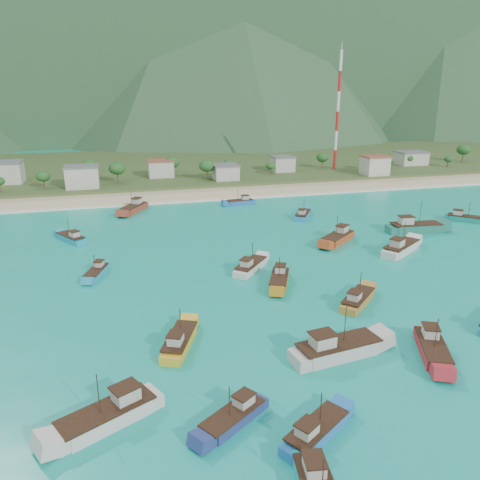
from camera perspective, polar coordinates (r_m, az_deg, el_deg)
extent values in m
plane|color=#0C887D|center=(87.34, 0.86, -5.61)|extent=(600.00, 600.00, 0.00)
cube|color=beige|center=(161.32, -6.77, 5.41)|extent=(400.00, 18.00, 1.20)
cube|color=#385123|center=(220.84, -9.11, 8.74)|extent=(400.00, 110.00, 2.40)
cube|color=white|center=(152.16, -6.25, 4.66)|extent=(400.00, 2.50, 0.08)
cube|color=#385942|center=(501.77, 1.87, 25.54)|extent=(1100.00, 160.00, 200.00)
cube|color=#284C2D|center=(379.48, -19.12, 23.24)|extent=(800.00, 160.00, 150.00)
cone|color=#284C2D|center=(388.91, -2.87, 25.46)|extent=(280.00, 280.00, 170.00)
cone|color=#284C2D|center=(475.76, 24.08, 25.14)|extent=(280.00, 280.00, 210.00)
cube|color=beige|center=(192.96, -26.29, 7.37)|extent=(9.13, 9.97, 7.40)
cube|color=beige|center=(173.84, -18.67, 7.26)|extent=(11.02, 8.56, 7.21)
cube|color=beige|center=(188.00, -9.63, 8.54)|extent=(9.53, 7.95, 6.16)
cube|color=beige|center=(180.21, -1.78, 8.23)|extent=(8.99, 9.07, 5.21)
cube|color=beige|center=(199.07, 5.18, 9.19)|extent=(8.63, 8.32, 5.81)
cube|color=beige|center=(197.26, 16.09, 8.67)|extent=(9.32, 8.29, 7.09)
cube|color=beige|center=(229.28, 20.12, 9.31)|extent=(12.69, 9.08, 5.44)
cylinder|color=red|center=(208.36, 11.48, 9.61)|extent=(1.20, 1.20, 7.99)
cylinder|color=white|center=(207.38, 11.62, 11.79)|extent=(1.20, 1.20, 7.99)
cylinder|color=red|center=(206.70, 11.76, 13.99)|extent=(1.20, 1.20, 7.99)
cylinder|color=white|center=(206.33, 11.90, 16.20)|extent=(1.20, 1.20, 7.99)
cylinder|color=red|center=(206.27, 12.05, 18.41)|extent=(1.20, 1.20, 7.99)
cylinder|color=white|center=(206.52, 12.21, 20.62)|extent=(1.20, 1.20, 7.99)
cube|color=#267DBC|center=(133.85, 7.70, 2.95)|extent=(7.67, 9.70, 1.76)
cube|color=beige|center=(131.55, 7.57, 3.40)|extent=(2.69, 2.82, 1.43)
cylinder|color=#382114|center=(133.66, 7.80, 4.19)|extent=(0.12, 0.12, 3.97)
cube|color=silver|center=(110.53, 19.06, -1.04)|extent=(12.50, 10.03, 2.28)
cube|color=beige|center=(107.63, 18.63, -0.35)|extent=(3.65, 3.49, 1.85)
cylinder|color=#382114|center=(110.07, 19.40, 0.87)|extent=(0.12, 0.12, 5.13)
cube|color=beige|center=(56.57, -15.88, -20.22)|extent=(12.18, 8.54, 2.16)
cube|color=beige|center=(56.21, -13.75, -17.80)|extent=(3.40, 3.17, 1.76)
cylinder|color=#382114|center=(54.28, -16.88, -17.53)|extent=(0.12, 0.12, 4.86)
cube|color=beige|center=(67.17, 11.92, -13.07)|extent=(13.57, 5.67, 2.39)
cube|color=beige|center=(64.73, 10.04, -11.99)|extent=(3.30, 2.80, 1.94)
cylinder|color=#382114|center=(65.66, 12.69, -10.00)|extent=(0.12, 0.12, 5.38)
cube|color=#2661AD|center=(147.83, -0.06, 4.54)|extent=(9.48, 3.74, 1.68)
cube|color=beige|center=(148.16, 0.63, 5.18)|extent=(2.27, 1.92, 1.36)
cylinder|color=#382114|center=(147.03, -0.25, 5.56)|extent=(0.12, 0.12, 3.78)
cube|color=#AF772D|center=(82.85, 14.17, -7.18)|extent=(9.31, 8.96, 1.81)
cube|color=beige|center=(80.40, 13.80, -6.67)|extent=(2.90, 2.88, 1.47)
cylinder|color=#382114|center=(82.17, 14.46, -5.17)|extent=(0.12, 0.12, 4.08)
cube|color=#B87717|center=(88.22, 4.80, -5.05)|extent=(6.88, 10.47, 1.84)
cube|color=beige|center=(89.50, 4.94, -3.55)|extent=(2.64, 2.86, 1.50)
cylinder|color=#382114|center=(86.56, 4.82, -3.38)|extent=(0.12, 0.12, 4.15)
cube|color=#B5242C|center=(71.22, 22.40, -12.43)|extent=(7.27, 11.05, 1.94)
cube|color=beige|center=(72.26, 22.21, -10.35)|extent=(2.78, 3.02, 1.58)
cylinder|color=#382114|center=(69.22, 22.82, -10.41)|extent=(0.12, 0.12, 4.37)
cube|color=#206D5B|center=(127.08, 20.62, 1.29)|extent=(14.39, 5.64, 2.55)
cube|color=beige|center=(125.12, 19.58, 2.25)|extent=(3.45, 2.90, 2.07)
cylinder|color=#382114|center=(126.42, 21.14, 3.10)|extent=(0.12, 0.12, 5.73)
cube|color=gold|center=(68.76, -7.33, -12.27)|extent=(6.73, 10.52, 1.85)
cube|color=beige|center=(66.20, -7.87, -11.91)|extent=(2.61, 2.85, 1.50)
cylinder|color=#382114|center=(67.79, -7.30, -9.84)|extent=(0.12, 0.12, 4.15)
cube|color=#1894B5|center=(119.31, -19.92, 0.11)|extent=(7.62, 9.71, 1.76)
cube|color=beige|center=(117.16, -19.55, 0.65)|extent=(2.68, 2.81, 1.43)
cylinder|color=#382114|center=(118.99, -20.19, 1.48)|extent=(0.12, 0.12, 3.96)
cube|color=#B3441E|center=(113.55, 11.77, 0.06)|extent=(11.51, 10.30, 2.18)
cube|color=beige|center=(115.12, 12.35, 1.30)|extent=(3.49, 3.42, 1.77)
cylinder|color=#382114|center=(111.93, 11.74, 1.70)|extent=(0.12, 0.12, 4.89)
cube|color=beige|center=(48.02, 9.04, -25.61)|extent=(2.11, 2.48, 1.45)
cylinder|color=#382114|center=(45.38, 10.05, -26.62)|extent=(0.12, 0.12, 4.01)
cube|color=#148272|center=(142.87, 25.77, 2.27)|extent=(9.48, 9.14, 1.85)
cube|color=beige|center=(142.55, 25.03, 3.03)|extent=(2.96, 2.94, 1.50)
cylinder|color=#382114|center=(142.16, 26.16, 3.39)|extent=(0.12, 0.12, 4.16)
cube|color=#983927|center=(142.20, -12.87, 3.64)|extent=(9.23, 12.27, 2.20)
cube|color=beige|center=(143.85, -12.46, 4.66)|extent=(3.31, 3.50, 1.79)
cylinder|color=#382114|center=(140.78, -13.10, 4.98)|extent=(0.12, 0.12, 4.96)
cube|color=blue|center=(53.97, 9.33, -22.16)|extent=(9.32, 7.32, 1.69)
cube|color=beige|center=(51.75, 8.17, -21.94)|extent=(2.70, 2.57, 1.37)
cylinder|color=#382114|center=(52.61, 9.83, -19.58)|extent=(0.12, 0.12, 3.80)
cube|color=#2295BC|center=(96.09, -17.08, -3.95)|extent=(5.01, 8.60, 1.50)
cube|color=beige|center=(97.07, -16.81, -2.84)|extent=(2.04, 2.27, 1.22)
cylinder|color=#382114|center=(94.83, -17.32, -2.69)|extent=(0.12, 0.12, 3.38)
cube|color=silver|center=(94.55, 1.35, -3.36)|extent=(9.00, 9.69, 1.86)
cube|color=beige|center=(92.18, 0.81, -2.81)|extent=(2.94, 2.98, 1.51)
cylinder|color=#382114|center=(93.98, 1.51, -1.53)|extent=(0.12, 0.12, 4.18)
cube|color=navy|center=(54.93, -0.90, -21.08)|extent=(9.01, 7.27, 1.65)
cube|color=beige|center=(55.10, 0.46, -18.97)|extent=(2.63, 2.52, 1.34)
cylinder|color=#382114|center=(52.98, -1.31, -19.10)|extent=(0.12, 0.12, 3.70)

